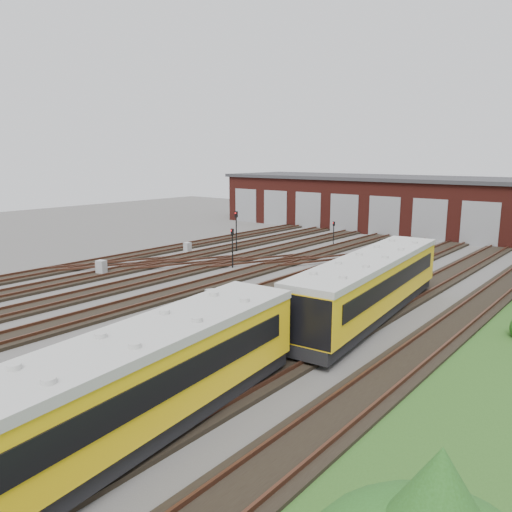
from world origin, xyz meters
The scene contains 13 objects.
ground centered at (0.00, 0.00, 0.00)m, with size 120.00×120.00×0.00m, color #4C4946.
track_network centered at (-0.17, 0.59, 0.11)m, with size 30.40×70.00×0.33m.
maintenance_shed centered at (-0.01, 39.97, 3.20)m, with size 51.00×12.50×6.35m.
metro_train centered at (10.00, -9.34, 1.95)m, with size 4.26×47.51×3.16m.
signal_mast_0 centered at (-4.33, 11.56, 2.00)m, with size 0.28×0.27×3.14m.
signal_mast_1 centered at (-8.74, 17.01, 2.37)m, with size 0.28×0.26×3.74m.
signal_mast_2 centered at (-3.01, 24.90, 1.60)m, with size 0.25×0.24×2.47m.
signal_mast_3 centered at (6.86, 14.43, 1.98)m, with size 0.30×0.28×3.07m.
relay_cabinet_0 centered at (-10.22, 3.49, 0.56)m, with size 0.67×0.56×1.12m, color #A4A7A9.
relay_cabinet_1 centered at (-11.48, 13.39, 0.50)m, with size 0.60×0.50×1.01m, color #A4A7A9.
relay_cabinet_2 centered at (1.82, 2.84, 0.53)m, with size 0.64×0.53×1.06m, color #A4A7A9.
relay_cabinet_3 centered at (5.57, 21.61, 0.56)m, with size 0.67×0.56×1.12m, color #A4A7A9.
relay_cabinet_4 centered at (9.07, 8.36, 0.56)m, with size 0.67×0.56×1.12m, color #A4A7A9.
Camera 1 is at (21.60, -17.28, 8.72)m, focal length 35.00 mm.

